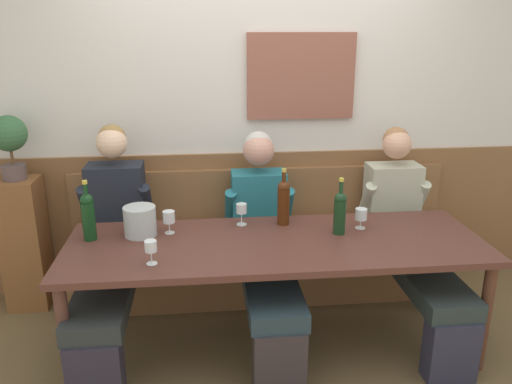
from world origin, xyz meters
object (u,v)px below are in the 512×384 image
at_px(person_left_seat, 264,236).
at_px(wine_bottle_green_tall, 340,211).
at_px(ice_bucket, 140,221).
at_px(wine_bottle_amber_mid, 88,215).
at_px(wine_glass_center_rear, 151,247).
at_px(potted_plant, 9,140).
at_px(wine_glass_near_bucket, 169,218).
at_px(wall_bench, 263,260).
at_px(wine_bottle_clear_water, 284,201).
at_px(wine_glass_mid_left, 241,209).
at_px(wine_glass_right_end, 361,215).
at_px(dining_table, 276,252).
at_px(person_center_right_seat, 111,238).
at_px(person_center_left_seat, 408,230).

height_order(person_left_seat, wine_bottle_green_tall, person_left_seat).
relative_size(ice_bucket, wine_bottle_amber_mid, 0.53).
bearing_deg(wine_glass_center_rear, potted_plant, 136.51).
bearing_deg(wine_glass_near_bucket, wine_bottle_green_tall, -6.13).
xyz_separation_m(person_left_seat, wine_bottle_green_tall, (0.44, -0.24, 0.24)).
relative_size(wall_bench, wine_bottle_clear_water, 7.52).
distance_m(wine_glass_mid_left, wine_glass_right_end, 0.76).
height_order(dining_table, person_center_right_seat, person_center_right_seat).
xyz_separation_m(person_center_right_seat, wine_bottle_green_tall, (1.43, -0.25, 0.22)).
bearing_deg(wall_bench, wine_glass_right_end, -42.84).
bearing_deg(wine_glass_right_end, person_center_left_seat, 23.59).
bearing_deg(wine_glass_right_end, wine_glass_near_bucket, 177.85).
bearing_deg(wine_glass_mid_left, wine_bottle_amber_mid, -171.14).
relative_size(wine_glass_mid_left, potted_plant, 0.32).
height_order(ice_bucket, wine_bottle_green_tall, wine_bottle_green_tall).
height_order(wine_glass_mid_left, potted_plant, potted_plant).
bearing_deg(wine_glass_near_bucket, wine_bottle_clear_water, 6.26).
bearing_deg(potted_plant, wall_bench, -1.17).
height_order(ice_bucket, wine_glass_center_rear, ice_bucket).
xyz_separation_m(ice_bucket, wine_glass_near_bucket, (0.17, 0.01, 0.01)).
height_order(wine_bottle_green_tall, wine_glass_mid_left, wine_bottle_green_tall).
distance_m(dining_table, wine_glass_mid_left, 0.38).
distance_m(wall_bench, ice_bucket, 1.09).
xyz_separation_m(wine_glass_mid_left, wine_glass_right_end, (0.74, -0.14, -0.01)).
distance_m(person_center_left_seat, wine_glass_center_rear, 1.76).
bearing_deg(wall_bench, wine_bottle_clear_water, -77.78).
bearing_deg(dining_table, wall_bench, 90.00).
distance_m(person_center_right_seat, person_left_seat, 0.99).
height_order(wine_bottle_clear_water, potted_plant, potted_plant).
relative_size(person_center_left_seat, wine_glass_right_end, 9.67).
relative_size(wall_bench, wine_glass_near_bucket, 19.41).
relative_size(wine_bottle_clear_water, wine_bottle_amber_mid, 1.00).
bearing_deg(potted_plant, person_center_right_seat, -28.69).
height_order(person_center_right_seat, wine_glass_mid_left, person_center_right_seat).
distance_m(person_center_right_seat, wine_glass_right_end, 1.60).
relative_size(ice_bucket, wine_glass_mid_left, 1.38).
xyz_separation_m(person_center_right_seat, wine_glass_center_rear, (0.31, -0.57, 0.17)).
distance_m(person_center_left_seat, wine_glass_right_end, 0.47).
relative_size(person_left_seat, wine_glass_mid_left, 8.85).
distance_m(dining_table, wine_bottle_green_tall, 0.47).
relative_size(wine_bottle_clear_water, potted_plant, 0.85).
distance_m(wine_glass_center_rear, wine_glass_near_bucket, 0.43).
distance_m(wine_glass_mid_left, wine_glass_near_bucket, 0.46).
xyz_separation_m(wine_glass_center_rear, potted_plant, (-0.99, 0.93, 0.41)).
relative_size(dining_table, wine_bottle_green_tall, 6.99).
distance_m(wine_bottle_amber_mid, wine_bottle_green_tall, 1.51).
bearing_deg(wine_glass_mid_left, person_left_seat, 11.10).
relative_size(wine_bottle_amber_mid, potted_plant, 0.84).
bearing_deg(person_center_left_seat, wine_glass_center_rear, -161.66).
bearing_deg(wine_glass_right_end, ice_bucket, 178.70).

